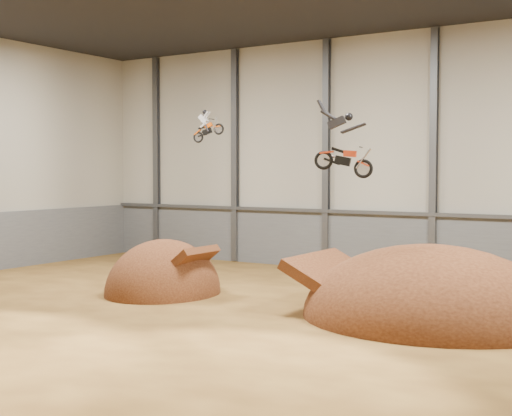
{
  "coord_description": "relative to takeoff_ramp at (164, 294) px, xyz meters",
  "views": [
    {
      "loc": [
        16.0,
        -24.29,
        6.0
      ],
      "look_at": [
        -1.64,
        4.0,
        4.26
      ],
      "focal_mm": 50.0,
      "sensor_mm": 36.0,
      "label": 1
    }
  ],
  "objects": [
    {
      "name": "floor",
      "position": [
        6.11,
        -2.62,
        0.0
      ],
      "size": [
        40.0,
        40.0,
        0.0
      ],
      "primitive_type": "plane",
      "color": "#543716",
      "rests_on": "ground"
    },
    {
      "name": "back_wall",
      "position": [
        6.11,
        12.38,
        7.0
      ],
      "size": [
        40.0,
        0.1,
        14.0
      ],
      "primitive_type": "cube",
      "color": "#ABA798",
      "rests_on": "ground"
    },
    {
      "name": "lower_band_back",
      "position": [
        6.11,
        12.28,
        1.75
      ],
      "size": [
        39.8,
        0.18,
        3.5
      ],
      "primitive_type": "cube",
      "color": "#5C5F64",
      "rests_on": "ground"
    },
    {
      "name": "steel_rail",
      "position": [
        6.11,
        12.13,
        3.55
      ],
      "size": [
        39.8,
        0.35,
        0.2
      ],
      "primitive_type": "cube",
      "color": "#47494F",
      "rests_on": "lower_band_back"
    },
    {
      "name": "steel_column_0",
      "position": [
        -10.55,
        12.18,
        7.0
      ],
      "size": [
        0.4,
        0.36,
        13.9
      ],
      "primitive_type": "cube",
      "color": "#47494F",
      "rests_on": "ground"
    },
    {
      "name": "steel_column_1",
      "position": [
        -3.89,
        12.18,
        7.0
      ],
      "size": [
        0.4,
        0.36,
        13.9
      ],
      "primitive_type": "cube",
      "color": "#47494F",
      "rests_on": "ground"
    },
    {
      "name": "steel_column_2",
      "position": [
        2.78,
        12.18,
        7.0
      ],
      "size": [
        0.4,
        0.36,
        13.9
      ],
      "primitive_type": "cube",
      "color": "#47494F",
      "rests_on": "ground"
    },
    {
      "name": "steel_column_3",
      "position": [
        9.45,
        12.18,
        7.0
      ],
      "size": [
        0.4,
        0.36,
        13.9
      ],
      "primitive_type": "cube",
      "color": "#47494F",
      "rests_on": "ground"
    },
    {
      "name": "takeoff_ramp",
      "position": [
        0.0,
        0.0,
        0.0
      ],
      "size": [
        5.33,
        6.15,
        5.33
      ],
      "primitive_type": "ellipsoid",
      "color": "#3D1D0F",
      "rests_on": "ground"
    },
    {
      "name": "landing_ramp",
      "position": [
        13.04,
        0.93,
        0.0
      ],
      "size": [
        10.54,
        9.32,
        6.08
      ],
      "primitive_type": "ellipsoid",
      "color": "#3D1D0F",
      "rests_on": "ground"
    },
    {
      "name": "fmx_rider_a",
      "position": [
        -0.19,
        4.22,
        8.58
      ],
      "size": [
        2.4,
        1.05,
        2.21
      ],
      "primitive_type": null,
      "rotation": [
        0.0,
        -0.32,
        0.15
      ],
      "color": "#C44908"
    },
    {
      "name": "fmx_rider_b",
      "position": [
        9.7,
        -0.42,
        7.27
      ],
      "size": [
        3.83,
        1.92,
        3.37
      ],
      "primitive_type": null,
      "rotation": [
        0.0,
        0.21,
        0.28
      ],
      "color": "red"
    }
  ]
}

